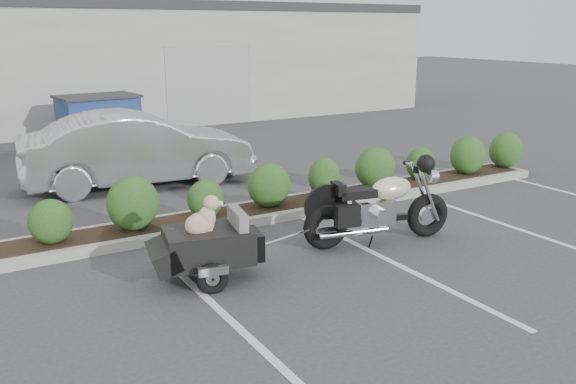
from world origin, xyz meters
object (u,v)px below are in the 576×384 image
dumpster (99,120)px  motorcycle (379,208)px  sedan (138,149)px  pet_trailer (207,244)px

dumpster → motorcycle: bearing=-86.6°
sedan → dumpster: bearing=0.6°
motorcycle → dumpster: 10.33m
dumpster → sedan: bearing=-100.5°
sedan → motorcycle: bearing=-153.4°
motorcycle → dumpster: size_ratio=1.08×
motorcycle → sedan: (-2.03, 5.28, 0.21)m
pet_trailer → motorcycle: bearing=10.6°
pet_trailer → sedan: bearing=93.1°
motorcycle → pet_trailer: size_ratio=1.23×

